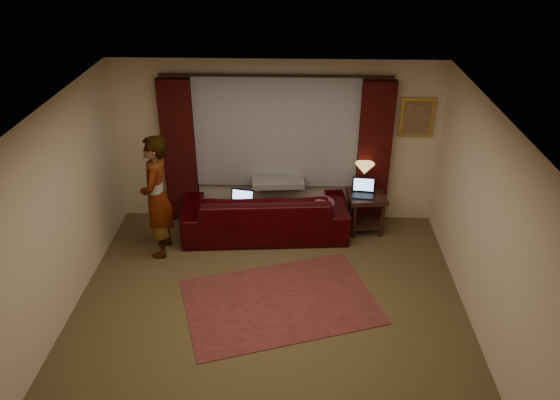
{
  "coord_description": "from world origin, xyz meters",
  "views": [
    {
      "loc": [
        0.32,
        -5.32,
        4.55
      ],
      "look_at": [
        0.1,
        1.2,
        1.0
      ],
      "focal_mm": 35.0,
      "sensor_mm": 36.0,
      "label": 1
    }
  ],
  "objects_px": {
    "sofa": "(265,205)",
    "tiffany_lamp": "(364,177)",
    "laptop_table": "(363,189)",
    "person": "(157,197)",
    "end_table": "(365,212)",
    "laptop_sofa": "(240,201)"
  },
  "relations": [
    {
      "from": "tiffany_lamp",
      "to": "laptop_table",
      "type": "distance_m",
      "value": 0.2
    },
    {
      "from": "laptop_sofa",
      "to": "laptop_table",
      "type": "distance_m",
      "value": 1.88
    },
    {
      "from": "laptop_sofa",
      "to": "end_table",
      "type": "xyz_separation_m",
      "value": [
        1.92,
        0.3,
        -0.32
      ]
    },
    {
      "from": "tiffany_lamp",
      "to": "laptop_table",
      "type": "bearing_deg",
      "value": -95.4
    },
    {
      "from": "sofa",
      "to": "tiffany_lamp",
      "type": "height_order",
      "value": "tiffany_lamp"
    },
    {
      "from": "laptop_table",
      "to": "laptop_sofa",
      "type": "bearing_deg",
      "value": -166.75
    },
    {
      "from": "end_table",
      "to": "tiffany_lamp",
      "type": "xyz_separation_m",
      "value": [
        -0.05,
        0.1,
        0.55
      ]
    },
    {
      "from": "laptop_table",
      "to": "person",
      "type": "relative_size",
      "value": 0.2
    },
    {
      "from": "laptop_table",
      "to": "end_table",
      "type": "bearing_deg",
      "value": 48.97
    },
    {
      "from": "laptop_sofa",
      "to": "end_table",
      "type": "distance_m",
      "value": 1.97
    },
    {
      "from": "laptop_sofa",
      "to": "tiffany_lamp",
      "type": "xyz_separation_m",
      "value": [
        1.87,
        0.4,
        0.24
      ]
    },
    {
      "from": "tiffany_lamp",
      "to": "person",
      "type": "relative_size",
      "value": 0.25
    },
    {
      "from": "tiffany_lamp",
      "to": "person",
      "type": "distance_m",
      "value": 3.11
    },
    {
      "from": "laptop_sofa",
      "to": "end_table",
      "type": "bearing_deg",
      "value": 21.41
    },
    {
      "from": "laptop_sofa",
      "to": "end_table",
      "type": "height_order",
      "value": "laptop_sofa"
    },
    {
      "from": "tiffany_lamp",
      "to": "end_table",
      "type": "bearing_deg",
      "value": -63.04
    },
    {
      "from": "end_table",
      "to": "tiffany_lamp",
      "type": "height_order",
      "value": "tiffany_lamp"
    },
    {
      "from": "laptop_table",
      "to": "person",
      "type": "height_order",
      "value": "person"
    },
    {
      "from": "end_table",
      "to": "sofa",
      "type": "bearing_deg",
      "value": -174.54
    },
    {
      "from": "laptop_table",
      "to": "person",
      "type": "bearing_deg",
      "value": -161.59
    },
    {
      "from": "person",
      "to": "laptop_table",
      "type": "bearing_deg",
      "value": 101.45
    },
    {
      "from": "end_table",
      "to": "laptop_table",
      "type": "height_order",
      "value": "laptop_table"
    }
  ]
}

